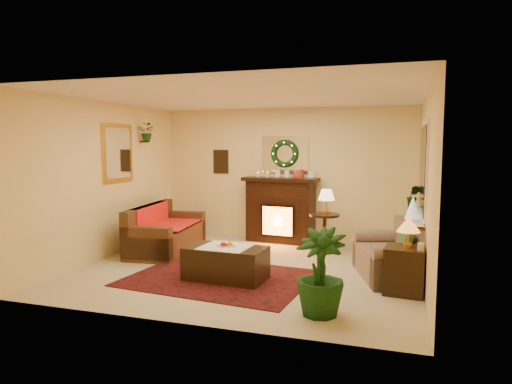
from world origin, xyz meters
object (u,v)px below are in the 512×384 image
(end_table_square, at_px, (405,272))
(coffee_table, at_px, (226,265))
(side_table_round, at_px, (324,234))
(sofa, at_px, (167,227))
(loveseat, at_px, (390,249))
(fireplace, at_px, (280,214))

(end_table_square, bearing_deg, coffee_table, -176.48)
(side_table_round, relative_size, end_table_square, 1.15)
(sofa, height_order, loveseat, sofa)
(sofa, distance_m, end_table_square, 4.23)
(loveseat, bearing_deg, sofa, 155.02)
(sofa, bearing_deg, loveseat, -14.20)
(sofa, xyz_separation_m, fireplace, (1.76, 1.32, 0.12))
(fireplace, bearing_deg, sofa, -137.10)
(coffee_table, bearing_deg, loveseat, 23.70)
(sofa, relative_size, coffee_table, 1.70)
(fireplace, bearing_deg, coffee_table, -86.05)
(loveseat, bearing_deg, fireplace, 121.44)
(side_table_round, bearing_deg, end_table_square, -54.80)
(sofa, height_order, coffee_table, sofa)
(sofa, relative_size, end_table_square, 3.16)
(end_table_square, distance_m, coffee_table, 2.40)
(fireplace, xyz_separation_m, loveseat, (2.10, -1.86, -0.13))
(sofa, distance_m, coffee_table, 2.15)
(sofa, distance_m, fireplace, 2.20)
(fireplace, height_order, loveseat, fireplace)
(sofa, xyz_separation_m, loveseat, (3.85, -0.54, -0.01))
(fireplace, distance_m, coffee_table, 2.70)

